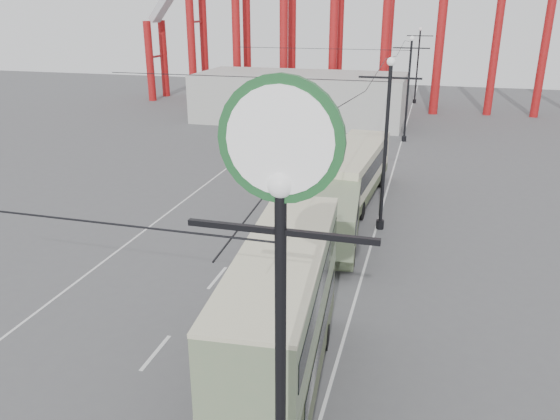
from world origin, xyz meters
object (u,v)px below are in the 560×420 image
(lamp_post_near, at_px, (281,256))
(single_decker_cream, at_px, (354,170))
(single_decker_green, at_px, (337,208))
(double_decker_bus, at_px, (282,315))
(pedestrian, at_px, (283,306))

(lamp_post_near, height_order, single_decker_cream, lamp_post_near)
(single_decker_green, bearing_deg, double_decker_bus, -92.87)
(lamp_post_near, bearing_deg, single_decker_green, 96.52)
(double_decker_bus, relative_size, pedestrian, 5.93)
(pedestrian, bearing_deg, double_decker_bus, 89.95)
(lamp_post_near, relative_size, single_decker_green, 1.03)
(double_decker_bus, height_order, pedestrian, double_decker_bus)
(double_decker_bus, bearing_deg, single_decker_green, 87.75)
(single_decker_green, relative_size, pedestrian, 6.44)
(double_decker_bus, relative_size, single_decker_cream, 0.88)
(lamp_post_near, xyz_separation_m, double_decker_bus, (-1.64, 6.15, -5.00))
(lamp_post_near, height_order, double_decker_bus, lamp_post_near)
(single_decker_green, xyz_separation_m, pedestrian, (-0.45, -9.23, -0.83))
(single_decker_green, height_order, pedestrian, single_decker_green)
(single_decker_cream, xyz_separation_m, pedestrian, (-0.43, -15.62, -1.09))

